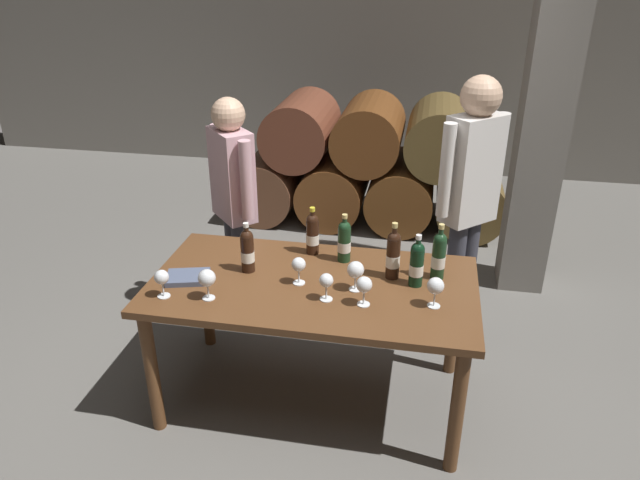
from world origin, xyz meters
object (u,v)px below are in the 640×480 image
at_px(wine_bottle_0, 344,241).
at_px(taster_seated_left, 234,195).
at_px(wine_bottle_4, 247,250).
at_px(wine_glass_1, 435,287).
at_px(wine_glass_4, 299,265).
at_px(wine_glass_5, 364,285).
at_px(wine_bottle_2, 313,233).
at_px(wine_bottle_3, 417,264).
at_px(wine_glass_0, 162,278).
at_px(wine_glass_2, 326,282).
at_px(wine_bottle_5, 439,255).
at_px(wine_bottle_1, 393,254).
at_px(dining_table, 313,297).
at_px(wine_glass_3, 207,279).
at_px(sommelier_presenting, 470,191).
at_px(tasting_notebook, 188,277).
at_px(wine_glass_6, 356,270).

relative_size(wine_bottle_0, taster_seated_left, 0.18).
distance_m(wine_bottle_4, wine_glass_1, 1.01).
xyz_separation_m(wine_glass_4, wine_glass_5, (0.36, -0.15, 0.00)).
distance_m(wine_bottle_0, wine_bottle_2, 0.20).
distance_m(wine_bottle_3, wine_glass_0, 1.28).
relative_size(wine_glass_2, taster_seated_left, 0.09).
relative_size(wine_bottle_5, wine_glass_1, 1.98).
relative_size(wine_bottle_1, wine_bottle_2, 1.12).
bearing_deg(dining_table, wine_glass_1, -10.75).
distance_m(wine_bottle_5, wine_glass_0, 1.41).
relative_size(wine_bottle_4, wine_glass_3, 1.75).
bearing_deg(taster_seated_left, wine_bottle_5, -23.00).
xyz_separation_m(dining_table, wine_glass_0, (-0.70, -0.28, 0.20)).
xyz_separation_m(dining_table, wine_glass_2, (0.10, -0.16, 0.19)).
height_order(wine_bottle_1, wine_bottle_5, wine_bottle_1).
bearing_deg(sommelier_presenting, wine_glass_5, -119.12).
bearing_deg(wine_bottle_1, wine_glass_2, -136.51).
height_order(wine_glass_1, wine_glass_2, wine_glass_1).
height_order(wine_glass_4, taster_seated_left, taster_seated_left).
height_order(wine_bottle_0, wine_glass_1, wine_bottle_0).
height_order(wine_bottle_5, wine_glass_3, wine_bottle_5).
bearing_deg(wine_glass_0, tasting_notebook, 73.50).
height_order(wine_glass_5, sommelier_presenting, sommelier_presenting).
distance_m(wine_bottle_4, wine_bottle_5, 1.01).
height_order(wine_bottle_1, wine_glass_6, wine_bottle_1).
relative_size(wine_bottle_2, wine_glass_4, 1.89).
height_order(wine_glass_0, wine_glass_1, wine_glass_1).
bearing_deg(wine_bottle_2, wine_glass_2, -71.10).
xyz_separation_m(wine_bottle_1, wine_bottle_5, (0.23, 0.04, -0.00)).
relative_size(wine_bottle_2, wine_glass_3, 1.75).
relative_size(wine_bottle_0, wine_glass_1, 1.79).
bearing_deg(wine_glass_4, taster_seated_left, 128.47).
bearing_deg(taster_seated_left, wine_glass_5, -43.20).
bearing_deg(wine_glass_4, dining_table, 18.38).
xyz_separation_m(wine_bottle_5, wine_glass_6, (-0.41, -0.20, -0.02)).
relative_size(dining_table, tasting_notebook, 7.73).
height_order(wine_bottle_4, wine_bottle_5, wine_bottle_5).
bearing_deg(wine_bottle_2, wine_glass_5, -54.65).
height_order(wine_bottle_2, wine_glass_5, wine_bottle_2).
distance_m(wine_glass_3, wine_glass_4, 0.47).
xyz_separation_m(wine_bottle_5, sommelier_presenting, (0.16, 0.58, 0.15)).
bearing_deg(wine_bottle_5, wine_glass_0, -161.50).
distance_m(dining_table, wine_bottle_3, 0.57).
bearing_deg(wine_bottle_5, wine_glass_2, -148.69).
relative_size(dining_table, wine_bottle_1, 5.40).
height_order(wine_bottle_0, wine_bottle_5, wine_bottle_5).
height_order(wine_bottle_5, sommelier_presenting, sommelier_presenting).
height_order(dining_table, wine_glass_3, wine_glass_3).
relative_size(wine_bottle_3, tasting_notebook, 1.30).
distance_m(wine_glass_3, taster_seated_left, 0.99).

